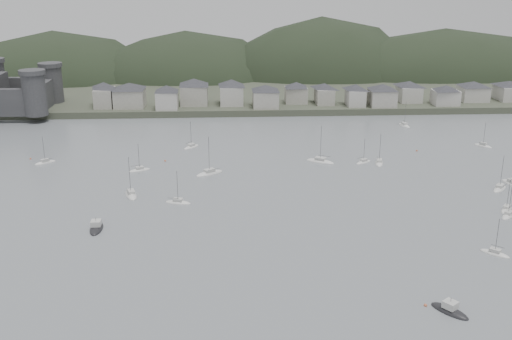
{
  "coord_description": "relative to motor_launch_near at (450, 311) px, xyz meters",
  "views": [
    {
      "loc": [
        -9.22,
        -96.88,
        63.11
      ],
      "look_at": [
        0.0,
        75.0,
        6.0
      ],
      "focal_mm": 42.0,
      "sensor_mm": 36.0,
      "label": 1
    }
  ],
  "objects": [
    {
      "name": "waterfront_town",
      "position": [
        16.55,
        180.27,
        8.37
      ],
      "size": [
        451.48,
        28.46,
        12.92
      ],
      "color": "gray",
      "rests_on": "far_shore_land"
    },
    {
      "name": "ground",
      "position": [
        -34.03,
        -3.07,
        -0.29
      ],
      "size": [
        900.0,
        900.0,
        0.0
      ],
      "primitive_type": "plane",
      "color": "slate",
      "rests_on": "ground"
    },
    {
      "name": "motor_launch_near",
      "position": [
        0.0,
        0.0,
        0.0
      ],
      "size": [
        7.36,
        8.35,
        3.96
      ],
      "rotation": [
        0.0,
        0.0,
        0.65
      ],
      "color": "black",
      "rests_on": "ground"
    },
    {
      "name": "forested_ridge",
      "position": [
        -29.2,
        266.33,
        -11.57
      ],
      "size": [
        851.55,
        103.94,
        102.57
      ],
      "color": "black",
      "rests_on": "ground"
    },
    {
      "name": "mooring_buoys",
      "position": [
        -35.8,
        64.71,
        -0.14
      ],
      "size": [
        170.43,
        107.39,
        0.7
      ],
      "color": "#C16240",
      "rests_on": "ground"
    },
    {
      "name": "moored_fleet",
      "position": [
        -46.01,
        67.85,
        -0.11
      ],
      "size": [
        208.38,
        175.9,
        14.03
      ],
      "color": "silver",
      "rests_on": "ground"
    },
    {
      "name": "motor_launch_far",
      "position": [
        -76.81,
        43.84,
        -0.01
      ],
      "size": [
        3.55,
        9.06,
        4.12
      ],
      "rotation": [
        0.0,
        0.0,
        3.18
      ],
      "color": "black",
      "rests_on": "ground"
    },
    {
      "name": "far_shore_land",
      "position": [
        -34.03,
        291.93,
        1.21
      ],
      "size": [
        900.0,
        250.0,
        3.0
      ],
      "primitive_type": "cube",
      "color": "#383D2D",
      "rests_on": "ground"
    }
  ]
}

